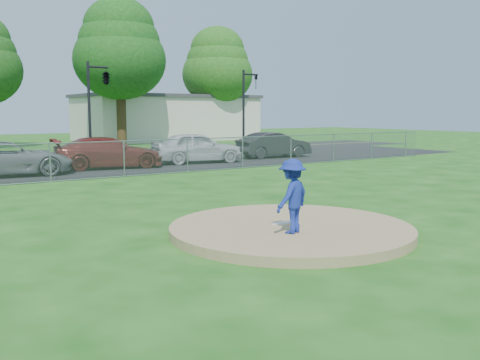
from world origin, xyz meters
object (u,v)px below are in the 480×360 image
object	(u,v)px
parked_car_darkred	(108,153)
parked_car_pearl	(197,147)
commercial_building	(166,117)
traffic_signal_center	(104,79)
traffic_signal_right	(246,102)
parked_car_gray	(8,159)
tree_right	(120,49)
parked_car_charcoal	(274,145)
pitcher	(292,196)
tree_far_right	(217,66)

from	to	relation	value
parked_car_darkred	parked_car_pearl	xyz separation A→B (m)	(4.89, 0.02, 0.07)
commercial_building	parked_car_darkred	size ratio (longest dim) A/B	3.18
commercial_building	traffic_signal_center	size ratio (longest dim) A/B	2.93
commercial_building	parked_car_darkred	distance (m)	26.58
traffic_signal_right	parked_car_darkred	size ratio (longest dim) A/B	1.08
commercial_building	traffic_signal_center	world-z (taller)	traffic_signal_center
traffic_signal_center	parked_car_pearl	world-z (taller)	traffic_signal_center
parked_car_pearl	commercial_building	bearing A→B (deg)	-13.27
parked_car_gray	parked_car_darkred	bearing A→B (deg)	-77.59
parked_car_darkred	tree_right	bearing A→B (deg)	-14.69
traffic_signal_center	parked_car_darkred	distance (m)	7.77
commercial_building	parked_car_pearl	bearing A→B (deg)	-112.86
tree_right	traffic_signal_right	world-z (taller)	tree_right
traffic_signal_center	parked_car_charcoal	xyz separation A→B (m)	(8.09, -5.94, -3.86)
parked_car_charcoal	tree_right	bearing A→B (deg)	15.69
parked_car_pearl	parked_car_charcoal	world-z (taller)	parked_car_pearl
parked_car_gray	parked_car_darkred	world-z (taller)	parked_car_darkred
traffic_signal_center	parked_car_charcoal	bearing A→B (deg)	-36.30
traffic_signal_center	pitcher	xyz separation A→B (m)	(-4.44, -22.60, -3.64)
traffic_signal_right	parked_car_pearl	world-z (taller)	traffic_signal_right
traffic_signal_center	parked_car_darkred	xyz separation A→B (m)	(-2.28, -6.35, -3.85)
tree_right	pitcher	xyz separation A→B (m)	(-9.48, -32.60, -6.68)
tree_right	traffic_signal_center	xyz separation A→B (m)	(-5.03, -10.00, -3.04)
parked_car_darkred	parked_car_pearl	distance (m)	4.89
pitcher	parked_car_gray	size ratio (longest dim) A/B	0.30
traffic_signal_center	traffic_signal_right	distance (m)	10.34
parked_car_gray	parked_car_charcoal	xyz separation A→B (m)	(14.97, 0.97, 0.01)
commercial_building	traffic_signal_right	bearing A→B (deg)	-96.29
tree_right	traffic_signal_center	distance (m)	11.60
traffic_signal_right	parked_car_darkred	distance (m)	14.30
parked_car_pearl	parked_car_charcoal	xyz separation A→B (m)	(5.48, 0.39, -0.08)
traffic_signal_right	parked_car_charcoal	distance (m)	6.85
tree_right	pitcher	bearing A→B (deg)	-106.21
parked_car_charcoal	parked_car_gray	bearing A→B (deg)	98.51
pitcher	commercial_building	bearing A→B (deg)	-133.10
commercial_building	pitcher	bearing A→B (deg)	-113.11
traffic_signal_center	parked_car_darkred	bearing A→B (deg)	-109.72
commercial_building	parked_car_pearl	distance (m)	24.28
parked_car_gray	parked_car_charcoal	world-z (taller)	parked_car_charcoal
commercial_building	parked_car_charcoal	xyz separation A→B (m)	(-3.94, -21.94, -1.41)
tree_far_right	traffic_signal_right	bearing A→B (deg)	-113.91
commercial_building	traffic_signal_right	distance (m)	16.14
tree_right	tree_far_right	size ratio (longest dim) A/B	1.08
commercial_building	traffic_signal_right	size ratio (longest dim) A/B	2.93
traffic_signal_right	tree_far_right	bearing A→B (deg)	66.09
commercial_building	parked_car_pearl	xyz separation A→B (m)	(-9.42, -22.34, -1.33)
commercial_building	parked_car_gray	world-z (taller)	commercial_building
parked_car_darkred	tree_far_right	bearing A→B (deg)	-34.02
tree_far_right	pitcher	size ratio (longest dim) A/B	6.95
tree_right	parked_car_gray	xyz separation A→B (m)	(-11.91, -16.91, -6.91)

